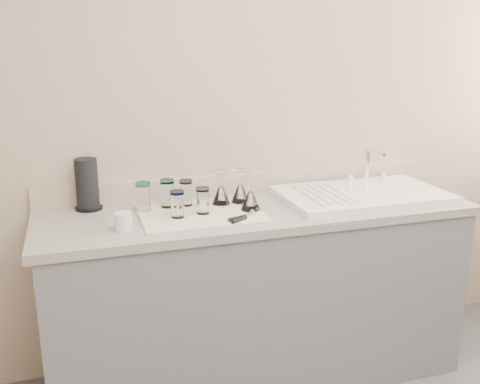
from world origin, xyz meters
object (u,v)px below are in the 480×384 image
object	(u,v)px
tumbler_cyan	(167,193)
paper_towel_roll	(87,185)
tumbler_lavender	(203,200)
goblet_back_right	(240,191)
goblet_back_left	(221,193)
white_mug	(123,221)
tumbler_teal	(143,196)
tumbler_blue	(177,204)
goblet_front_right	(251,198)
tumbler_purple	(186,192)
can_opener	(242,218)
sink_unit	(362,194)

from	to	relation	value
tumbler_cyan	paper_towel_roll	size ratio (longest dim) A/B	0.55
tumbler_lavender	goblet_back_right	xyz separation A→B (m)	(0.22, 0.12, -0.01)
goblet_back_left	white_mug	size ratio (longest dim) A/B	1.40
tumbler_teal	tumbler_blue	world-z (taller)	tumbler_teal
goblet_back_left	goblet_back_right	distance (m)	0.10
tumbler_blue	goblet_front_right	world-z (taller)	goblet_front_right
tumbler_lavender	tumbler_purple	bearing A→B (deg)	107.28
tumbler_teal	goblet_back_left	size ratio (longest dim) A/B	0.86
paper_towel_roll	goblet_back_left	bearing A→B (deg)	-11.99
tumbler_teal	goblet_back_right	world-z (taller)	goblet_back_right
tumbler_teal	goblet_back_right	bearing A→B (deg)	-0.09
tumbler_lavender	goblet_back_left	xyz separation A→B (m)	(0.12, 0.12, -0.01)
tumbler_purple	tumbler_lavender	distance (m)	0.15
tumbler_cyan	paper_towel_roll	bearing A→B (deg)	163.75
tumbler_purple	tumbler_cyan	bearing A→B (deg)	179.16
goblet_front_right	tumbler_cyan	bearing A→B (deg)	155.84
goblet_front_right	tumbler_lavender	bearing A→B (deg)	176.93
tumbler_blue	paper_towel_roll	distance (m)	0.46
tumbler_teal	goblet_back_right	distance (m)	0.47
tumbler_lavender	white_mug	xyz separation A→B (m)	(-0.37, -0.10, -0.03)
tumbler_cyan	white_mug	distance (m)	0.34
tumbler_teal	can_opener	xyz separation A→B (m)	(0.39, -0.26, -0.06)
can_opener	tumbler_cyan	bearing A→B (deg)	134.08
goblet_front_right	white_mug	xyz separation A→B (m)	(-0.59, -0.08, -0.02)
tumbler_cyan	tumbler_purple	bearing A→B (deg)	-0.84
goblet_back_left	paper_towel_roll	bearing A→B (deg)	168.01
tumbler_purple	paper_towel_roll	xyz separation A→B (m)	(-0.44, 0.11, 0.05)
white_mug	paper_towel_roll	bearing A→B (deg)	109.54
tumbler_lavender	paper_towel_roll	xyz separation A→B (m)	(-0.49, 0.25, 0.05)
tumbler_blue	paper_towel_roll	world-z (taller)	paper_towel_roll
goblet_back_left	white_mug	xyz separation A→B (m)	(-0.49, -0.22, -0.02)
tumbler_cyan	white_mug	world-z (taller)	tumbler_cyan
goblet_back_right	white_mug	size ratio (longest dim) A/B	1.41
sink_unit	tumbler_teal	world-z (taller)	sink_unit
tumbler_purple	tumbler_blue	distance (m)	0.18
sink_unit	goblet_back_right	xyz separation A→B (m)	(-0.62, 0.09, 0.04)
goblet_back_left	paper_towel_roll	size ratio (longest dim) A/B	0.65
tumbler_teal	tumbler_blue	bearing A→B (deg)	-47.97
sink_unit	tumbler_blue	xyz separation A→B (m)	(-0.95, -0.05, 0.05)
tumbler_purple	tumbler_blue	bearing A→B (deg)	-113.81
goblet_front_right	can_opener	size ratio (longest dim) A/B	1.19
tumbler_teal	goblet_front_right	world-z (taller)	goblet_front_right
sink_unit	tumbler_blue	distance (m)	0.96
goblet_back_left	white_mug	bearing A→B (deg)	-155.81
goblet_back_right	goblet_front_right	distance (m)	0.13
goblet_back_right	white_mug	world-z (taller)	goblet_back_right
goblet_back_left	goblet_front_right	xyz separation A→B (m)	(0.10, -0.13, 0.00)
tumbler_blue	tumbler_lavender	world-z (taller)	tumbler_blue
sink_unit	tumbler_purple	xyz separation A→B (m)	(-0.88, 0.11, 0.05)
can_opener	tumbler_purple	bearing A→B (deg)	123.53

